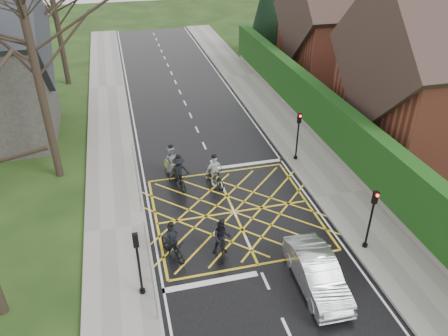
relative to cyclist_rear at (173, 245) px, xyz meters
name	(u,v)px	position (x,y,z in m)	size (l,w,h in m)	color
ground	(234,212)	(3.54, 2.46, -0.60)	(120.00, 120.00, 0.00)	black
road	(234,212)	(3.54, 2.46, -0.59)	(9.00, 80.00, 0.01)	black
sidewalk_right	(340,195)	(9.54, 2.46, -0.52)	(3.00, 80.00, 0.15)	gray
sidewalk_left	(116,229)	(-2.46, 2.46, -0.52)	(3.00, 80.00, 0.15)	gray
stone_wall	(323,138)	(11.29, 8.46, -0.25)	(0.50, 38.00, 0.70)	slate
hedge	(326,114)	(11.29, 8.46, 1.50)	(0.90, 38.00, 2.80)	#103B11
house_far	(342,28)	(18.30, 20.46, 3.76)	(9.80, 8.80, 10.30)	brown
conifer	(270,5)	(14.29, 28.46, 4.39)	(4.60, 4.60, 10.00)	black
tree_near	(29,40)	(-5.46, 8.46, 7.31)	(9.24, 9.24, 11.44)	black
railing_south	(150,262)	(-1.11, -1.04, 0.18)	(0.05, 5.04, 1.03)	slate
railing_north	(136,172)	(-1.11, 6.46, 0.19)	(0.05, 6.04, 1.03)	slate
traffic_light_ne	(298,137)	(8.64, 6.65, 1.06)	(0.24, 0.31, 3.21)	black
traffic_light_se	(370,220)	(8.64, -1.75, 1.06)	(0.24, 0.31, 3.21)	black
traffic_light_sw	(139,265)	(-1.56, -2.04, 1.06)	(0.24, 0.31, 3.21)	black
cyclist_rear	(173,245)	(0.00, 0.00, 0.00)	(1.38, 2.00, 1.85)	black
cyclist_back	(222,241)	(2.19, -0.40, 0.12)	(0.96, 1.96, 1.89)	black
cyclist_mid	(179,175)	(1.21, 5.60, 0.14)	(1.30, 2.17, 2.02)	black
cyclist_front	(214,174)	(3.14, 5.22, 0.13)	(1.14, 2.04, 1.97)	black
cyclist_lead	(172,164)	(0.99, 6.96, 0.08)	(1.31, 2.12, 1.95)	#B6BC17
car	(317,273)	(5.49, -3.29, 0.12)	(1.51, 4.34, 1.43)	silver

